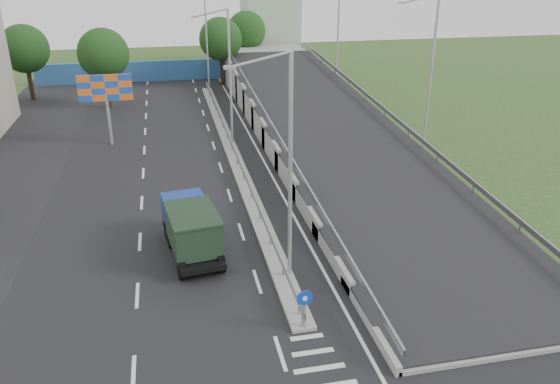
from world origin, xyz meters
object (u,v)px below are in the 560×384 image
object	(u,v)px
lamp_post_near	(286,160)
lamp_post_far	(205,36)
sign_bollard	(304,308)
church	(270,25)
dump_truck	(191,227)
lamp_post_mid	(227,71)
billboard	(106,92)

from	to	relation	value
lamp_post_near	lamp_post_far	size ratio (longest dim) A/B	1.00
lamp_post_near	lamp_post_far	world-z (taller)	same
sign_bollard	church	bearing A→B (deg)	80.19
lamp_post_far	dump_truck	size ratio (longest dim) A/B	1.68
dump_truck	lamp_post_near	bearing A→B (deg)	-47.26
lamp_post_mid	dump_truck	distance (m)	17.67
lamp_post_far	billboard	distance (m)	20.24
lamp_post_near	dump_truck	world-z (taller)	lamp_post_near
sign_bollard	billboard	bearing A→B (deg)	109.21
church	billboard	size ratio (longest dim) A/B	2.51
sign_bollard	lamp_post_mid	bearing A→B (deg)	89.74
sign_bollard	lamp_post_far	bearing A→B (deg)	89.86
sign_bollard	lamp_post_near	world-z (taller)	lamp_post_near
lamp_post_mid	church	bearing A→B (deg)	73.78
billboard	dump_truck	world-z (taller)	billboard
lamp_post_near	dump_truck	xyz separation A→B (m)	(-4.01, 3.36, -4.40)
lamp_post_far	church	bearing A→B (deg)	54.76
lamp_post_near	lamp_post_far	xyz separation A→B (m)	(0.00, 40.00, 0.00)
sign_bollard	billboard	size ratio (longest dim) A/B	0.30
lamp_post_near	lamp_post_mid	distance (m)	20.00
sign_bollard	lamp_post_far	distance (m)	44.08
lamp_post_far	dump_truck	bearing A→B (deg)	-96.24
lamp_post_far	billboard	size ratio (longest dim) A/B	1.83
lamp_post_mid	billboard	bearing A→B (deg)	167.62
billboard	lamp_post_far	bearing A→B (deg)	63.16
lamp_post_mid	lamp_post_far	world-z (taller)	same
lamp_post_mid	dump_truck	world-z (taller)	lamp_post_mid
lamp_post_near	lamp_post_mid	bearing A→B (deg)	90.00
billboard	lamp_post_mid	bearing A→B (deg)	-12.38
lamp_post_far	dump_truck	xyz separation A→B (m)	(-4.01, -36.64, -4.40)
sign_bollard	dump_truck	distance (m)	8.18
church	billboard	bearing A→B (deg)	-120.70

